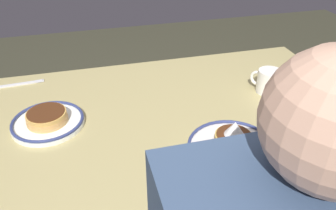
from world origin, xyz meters
The scene contains 5 objects.
dining_table centered at (0.00, 0.00, 0.66)m, with size 1.34×0.87×0.74m.
plate_near_main centered at (0.45, -0.04, 0.76)m, with size 0.24×0.24×0.05m.
plate_center_pancakes centered at (-0.09, 0.24, 0.76)m, with size 0.27×0.27×0.11m.
coffee_mug centered at (-0.37, -0.06, 0.78)m, with size 0.10×0.11×0.09m.
fork_near centered at (0.57, -0.36, 0.74)m, with size 0.19×0.03×0.01m.
Camera 1 is at (0.29, 0.93, 1.39)m, focal length 35.91 mm.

